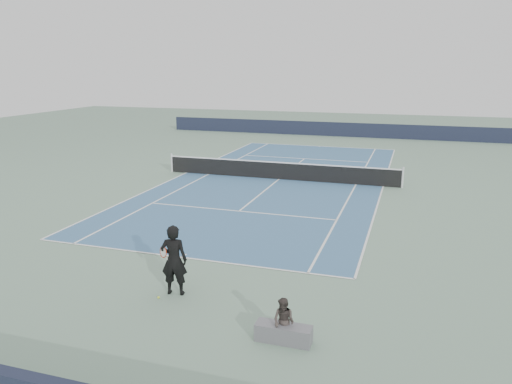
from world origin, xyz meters
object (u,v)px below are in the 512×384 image
(tennis_ball, at_px, (159,297))
(spectator_bench, at_px, (284,327))
(tennis_player, at_px, (174,260))
(tennis_net, at_px, (279,170))

(tennis_ball, relative_size, spectator_bench, 0.05)
(tennis_player, relative_size, tennis_ball, 29.77)
(tennis_ball, height_order, spectator_bench, spectator_bench)
(tennis_net, relative_size, tennis_player, 6.66)
(tennis_ball, distance_m, spectator_bench, 3.84)
(tennis_net, height_order, tennis_ball, tennis_net)
(spectator_bench, bearing_deg, tennis_player, 156.88)
(tennis_net, distance_m, tennis_player, 14.32)
(tennis_net, xyz_separation_m, tennis_player, (0.98, -14.28, 0.46))
(tennis_player, xyz_separation_m, tennis_ball, (-0.29, -0.41, -0.94))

